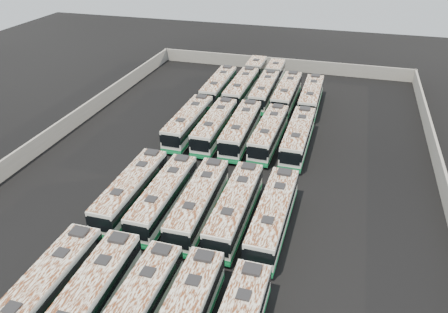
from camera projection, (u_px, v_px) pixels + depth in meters
ground at (226, 170)px, 48.34m from camera, size 140.00×140.00×0.00m
perimeter_wall at (226, 162)px, 47.80m from camera, size 45.20×73.20×2.20m
bus_front_far_left at (43, 294)px, 30.49m from camera, size 2.62×12.17×3.43m
bus_front_left at (87, 303)px, 29.80m from camera, size 2.86×12.24×3.43m
bus_midfront_far_left at (131, 190)px, 41.89m from camera, size 2.53×11.85×3.34m
bus_midfront_left at (164, 197)px, 40.97m from camera, size 2.49×11.74×3.31m
bus_midfront_center at (199, 202)px, 40.09m from camera, size 2.77×11.99×3.36m
bus_midfront_right at (235, 208)px, 39.35m from camera, size 2.56×12.00×3.38m
bus_midfront_far_right at (273, 216)px, 38.31m from camera, size 2.71×12.14×3.41m
bus_midback_far_left at (189, 122)px, 55.21m from camera, size 2.61×12.17×3.43m
bus_midback_left at (215, 126)px, 54.29m from camera, size 2.62×12.07×3.40m
bus_midback_center at (241, 129)px, 53.46m from camera, size 2.77×12.27×3.45m
bus_midback_right at (269, 133)px, 52.68m from camera, size 2.80×11.90×3.34m
bus_midback_far_right at (298, 137)px, 51.71m from camera, size 2.68×12.10×3.40m
bus_back_far_left at (219, 87)px, 66.48m from camera, size 2.73×12.06×3.39m
bus_back_left at (246, 82)px, 68.32m from camera, size 2.60×19.05×3.46m
bus_back_center at (268, 84)px, 67.46m from camera, size 2.68×18.25×3.31m
bus_back_right at (287, 94)px, 63.82m from camera, size 2.71×12.23×3.44m
bus_back_far_right at (311, 97)px, 62.95m from camera, size 2.54×11.86×3.34m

